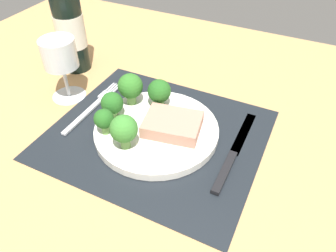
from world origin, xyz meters
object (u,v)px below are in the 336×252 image
fork (94,106)px  wine_bottle (69,25)px  knife (233,155)px  steak (173,124)px  wine_glass (60,58)px  plate (157,130)px

fork → wine_bottle: bearing=140.9°
fork → knife: (31.11, -0.89, 0.05)cm
steak → wine_glass: 27.53cm
wine_bottle → steak: bearing=-21.4°
fork → knife: 31.13cm
plate → wine_bottle: (-29.63, 13.54, 10.16)cm
steak → knife: bearing=-1.1°
fork → knife: size_ratio=0.83×
plate → steak: 3.75cm
steak → knife: steak is taller
steak → wine_glass: bearing=175.8°
plate → fork: plate is taller
wine_glass → knife: bearing=-3.2°
fork → wine_glass: wine_glass is taller
fork → plate: bearing=-2.7°
steak → knife: 12.38cm
knife → wine_bottle: 47.84cm
wine_glass → wine_bottle: bearing=119.0°
plate → knife: (15.16, 0.53, -0.50)cm
wine_bottle → wine_glass: wine_bottle is taller
plate → fork: size_ratio=1.25×
plate → knife: bearing=2.0°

